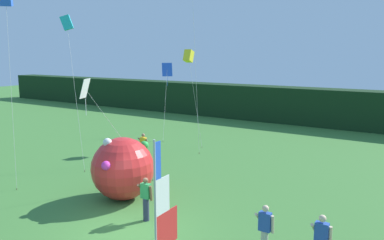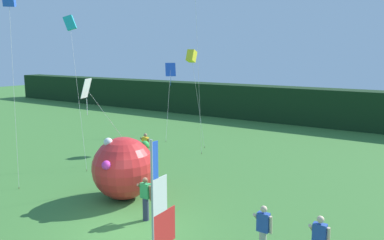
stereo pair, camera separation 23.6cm
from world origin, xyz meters
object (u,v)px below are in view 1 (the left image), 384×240
(person_far_left, at_px, (146,198))
(kite_cyan_box_5, at_px, (67,23))
(person_mid_field, at_px, (265,229))
(person_far_right, at_px, (144,147))
(kite_white_diamond_0, at_px, (88,94))
(inflatable_balloon, at_px, (123,168))
(kite_yellow_box_4, at_px, (189,56))
(kite_blue_diamond_2, at_px, (167,72))
(banner_flag, at_px, (162,209))

(person_far_left, bearing_deg, kite_cyan_box_5, 153.34)
(person_mid_field, xyz_separation_m, person_far_left, (-4.57, 0.06, 0.01))
(person_mid_field, bearing_deg, kite_cyan_box_5, 161.13)
(person_far_right, relative_size, kite_white_diamond_0, 0.33)
(inflatable_balloon, bearing_deg, kite_yellow_box_4, 107.11)
(person_far_right, relative_size, kite_blue_diamond_2, 0.31)
(person_far_left, bearing_deg, kite_blue_diamond_2, 123.16)
(person_far_left, bearing_deg, person_mid_field, -0.74)
(kite_yellow_box_4, bearing_deg, person_far_left, -64.64)
(kite_blue_diamond_2, bearing_deg, banner_flag, -54.46)
(banner_flag, relative_size, kite_blue_diamond_2, 0.72)
(person_far_left, distance_m, kite_cyan_box_5, 12.54)
(person_mid_field, bearing_deg, person_far_right, 148.20)
(inflatable_balloon, relative_size, kite_cyan_box_5, 0.33)
(banner_flag, relative_size, kite_cyan_box_5, 0.47)
(kite_blue_diamond_2, xyz_separation_m, kite_cyan_box_5, (-0.60, -8.72, 3.04))
(kite_white_diamond_0, height_order, kite_cyan_box_5, kite_cyan_box_5)
(kite_yellow_box_4, distance_m, kite_cyan_box_5, 7.69)
(person_mid_field, xyz_separation_m, inflatable_balloon, (-6.73, 1.21, 0.45))
(person_mid_field, height_order, kite_yellow_box_4, kite_yellow_box_4)
(person_far_right, distance_m, kite_white_diamond_0, 6.20)
(inflatable_balloon, distance_m, kite_yellow_box_4, 11.12)
(person_far_right, height_order, kite_cyan_box_5, kite_cyan_box_5)
(inflatable_balloon, bearing_deg, person_far_right, 120.49)
(person_mid_field, height_order, kite_blue_diamond_2, kite_blue_diamond_2)
(person_far_left, distance_m, person_far_right, 7.61)
(person_far_left, distance_m, kite_yellow_box_4, 13.01)
(person_far_left, relative_size, kite_yellow_box_4, 0.26)
(person_far_left, xyz_separation_m, kite_yellow_box_4, (-5.15, 10.86, 4.99))
(person_mid_field, bearing_deg, person_far_left, 179.26)
(kite_white_diamond_0, relative_size, kite_yellow_box_4, 0.79)
(banner_flag, bearing_deg, person_far_right, 132.22)
(banner_flag, height_order, kite_white_diamond_0, kite_white_diamond_0)
(kite_blue_diamond_2, height_order, kite_yellow_box_4, kite_yellow_box_4)
(kite_blue_diamond_2, relative_size, kite_yellow_box_4, 0.85)
(kite_yellow_box_4, bearing_deg, person_far_right, -87.24)
(banner_flag, xyz_separation_m, kite_yellow_box_4, (-7.64, 13.19, 4.02))
(person_far_left, height_order, person_far_right, person_far_right)
(inflatable_balloon, xyz_separation_m, kite_white_diamond_0, (-1.51, -0.31, 3.06))
(banner_flag, bearing_deg, inflatable_balloon, 143.12)
(banner_flag, distance_m, person_mid_field, 3.24)
(inflatable_balloon, bearing_deg, kite_white_diamond_0, -168.54)
(person_far_right, bearing_deg, person_mid_field, -31.80)
(person_far_left, relative_size, kite_white_diamond_0, 0.33)
(person_far_left, distance_m, kite_blue_diamond_2, 16.49)
(banner_flag, height_order, person_mid_field, banner_flag)
(kite_white_diamond_0, bearing_deg, person_far_right, 103.98)
(person_far_left, height_order, kite_white_diamond_0, kite_white_diamond_0)
(banner_flag, xyz_separation_m, inflatable_balloon, (-4.65, 3.49, -0.52))
(kite_cyan_box_5, bearing_deg, person_mid_field, -18.87)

